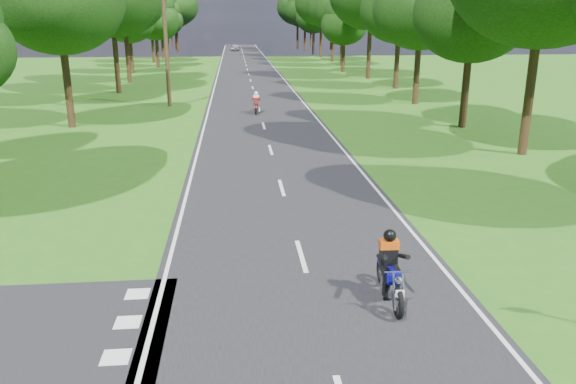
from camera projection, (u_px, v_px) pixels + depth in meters
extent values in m
plane|color=#296116|center=(312.00, 293.00, 12.29)|extent=(160.00, 160.00, 0.00)
cube|color=black|center=(249.00, 74.00, 59.83)|extent=(7.00, 140.00, 0.02)
cube|color=silver|center=(301.00, 256.00, 14.19)|extent=(0.12, 2.00, 0.01)
cube|color=silver|center=(282.00, 188.00, 19.89)|extent=(0.12, 2.00, 0.01)
cube|color=silver|center=(271.00, 150.00, 25.60)|extent=(0.12, 2.00, 0.01)
cube|color=silver|center=(264.00, 126.00, 31.30)|extent=(0.12, 2.00, 0.01)
cube|color=silver|center=(259.00, 109.00, 37.01)|extent=(0.12, 2.00, 0.01)
cube|color=silver|center=(255.00, 97.00, 42.71)|extent=(0.12, 2.00, 0.01)
cube|color=silver|center=(253.00, 88.00, 48.41)|extent=(0.12, 2.00, 0.01)
cube|color=silver|center=(250.00, 80.00, 54.12)|extent=(0.12, 2.00, 0.01)
cube|color=silver|center=(249.00, 74.00, 59.82)|extent=(0.12, 2.00, 0.01)
cube|color=silver|center=(247.00, 69.00, 65.53)|extent=(0.12, 2.00, 0.01)
cube|color=silver|center=(246.00, 65.00, 71.23)|extent=(0.12, 2.00, 0.01)
cube|color=silver|center=(245.00, 62.00, 76.93)|extent=(0.12, 2.00, 0.01)
cube|color=silver|center=(244.00, 59.00, 82.64)|extent=(0.12, 2.00, 0.01)
cube|color=silver|center=(243.00, 56.00, 88.34)|extent=(0.12, 2.00, 0.01)
cube|color=silver|center=(243.00, 54.00, 94.05)|extent=(0.12, 2.00, 0.01)
cube|color=silver|center=(242.00, 52.00, 99.75)|extent=(0.12, 2.00, 0.01)
cube|color=silver|center=(242.00, 50.00, 105.45)|extent=(0.12, 2.00, 0.01)
cube|color=silver|center=(241.00, 48.00, 111.16)|extent=(0.12, 2.00, 0.01)
cube|color=silver|center=(241.00, 47.00, 116.86)|extent=(0.12, 2.00, 0.01)
cube|color=silver|center=(240.00, 45.00, 122.57)|extent=(0.12, 2.00, 0.01)
cube|color=silver|center=(218.00, 75.00, 59.52)|extent=(0.10, 140.00, 0.01)
cube|color=silver|center=(280.00, 74.00, 60.12)|extent=(0.10, 140.00, 0.01)
cube|color=silver|center=(116.00, 357.00, 9.95)|extent=(0.50, 0.50, 0.01)
cube|color=silver|center=(128.00, 322.00, 11.09)|extent=(0.50, 0.50, 0.01)
cube|color=silver|center=(138.00, 294.00, 12.23)|extent=(0.50, 0.50, 0.01)
cylinder|color=black|center=(68.00, 91.00, 30.50)|extent=(0.40, 0.40, 3.91)
cylinder|color=black|center=(67.00, 77.00, 38.31)|extent=(0.40, 0.40, 3.79)
ellipsoid|color=#0C330B|center=(59.00, 5.00, 36.92)|extent=(6.64, 6.64, 5.64)
cylinder|color=black|center=(117.00, 66.00, 44.52)|extent=(0.40, 0.40, 4.32)
cylinder|color=black|center=(128.00, 59.00, 51.60)|extent=(0.40, 0.40, 4.40)
cylinder|color=black|center=(132.00, 58.00, 60.86)|extent=(0.40, 0.40, 3.20)
ellipsoid|color=#0C330B|center=(128.00, 20.00, 59.69)|extent=(5.60, 5.60, 4.76)
ellipsoid|color=#0C330B|center=(127.00, 5.00, 59.23)|extent=(4.80, 4.80, 4.08)
cylinder|color=black|center=(158.00, 54.00, 68.04)|extent=(0.40, 0.40, 3.22)
ellipsoid|color=#0C330B|center=(155.00, 20.00, 66.86)|extent=(5.64, 5.64, 4.79)
ellipsoid|color=#0C330B|center=(154.00, 6.00, 66.39)|extent=(4.83, 4.83, 4.11)
cylinder|color=black|center=(153.00, 49.00, 75.22)|extent=(0.40, 0.40, 3.61)
ellipsoid|color=#0C330B|center=(151.00, 14.00, 73.90)|extent=(6.31, 6.31, 5.37)
ellipsoid|color=#0C330B|center=(150.00, 0.00, 73.38)|extent=(5.41, 5.41, 4.60)
cylinder|color=black|center=(163.00, 49.00, 82.83)|extent=(0.40, 0.40, 2.67)
ellipsoid|color=#0C330B|center=(161.00, 26.00, 81.85)|extent=(4.67, 4.67, 3.97)
ellipsoid|color=#0C330B|center=(161.00, 17.00, 81.47)|extent=(4.00, 4.00, 3.40)
ellipsoid|color=#0C330B|center=(160.00, 8.00, 81.08)|extent=(3.00, 3.00, 2.55)
cylinder|color=black|center=(168.00, 45.00, 91.45)|extent=(0.40, 0.40, 3.09)
ellipsoid|color=#0C330B|center=(166.00, 21.00, 90.33)|extent=(5.40, 5.40, 4.59)
ellipsoid|color=#0C330B|center=(166.00, 11.00, 89.88)|extent=(4.63, 4.63, 3.93)
ellipsoid|color=#0C330B|center=(165.00, 1.00, 89.43)|extent=(3.47, 3.47, 2.95)
cylinder|color=black|center=(177.00, 39.00, 97.52)|extent=(0.40, 0.40, 4.48)
ellipsoid|color=#0C330B|center=(175.00, 6.00, 95.89)|extent=(7.84, 7.84, 6.66)
cylinder|color=black|center=(176.00, 39.00, 106.02)|extent=(0.40, 0.40, 4.09)
ellipsoid|color=#0C330B|center=(175.00, 11.00, 104.52)|extent=(7.16, 7.16, 6.09)
cylinder|color=black|center=(528.00, 103.00, 24.21)|extent=(0.40, 0.40, 4.56)
cylinder|color=black|center=(465.00, 95.00, 30.53)|extent=(0.40, 0.40, 3.49)
ellipsoid|color=#0C330B|center=(472.00, 12.00, 29.25)|extent=(6.12, 6.12, 5.20)
cylinder|color=black|center=(416.00, 77.00, 38.96)|extent=(0.40, 0.40, 3.69)
ellipsoid|color=#0C330B|center=(421.00, 8.00, 37.61)|extent=(6.46, 6.46, 5.49)
cylinder|color=black|center=(397.00, 66.00, 47.46)|extent=(0.40, 0.40, 3.74)
ellipsoid|color=#0C330B|center=(400.00, 9.00, 46.09)|extent=(6.55, 6.55, 5.57)
cylinder|color=black|center=(369.00, 55.00, 55.18)|extent=(0.40, 0.40, 4.64)
cylinder|color=black|center=(343.00, 59.00, 62.17)|extent=(0.40, 0.40, 2.91)
ellipsoid|color=#0C330B|center=(344.00, 25.00, 61.11)|extent=(5.09, 5.09, 4.33)
ellipsoid|color=#0C330B|center=(345.00, 11.00, 60.69)|extent=(4.36, 4.36, 3.71)
cylinder|color=black|center=(342.00, 50.00, 69.25)|extent=(0.40, 0.40, 3.88)
ellipsoid|color=#0C330B|center=(343.00, 10.00, 67.83)|extent=(6.78, 6.78, 5.77)
cylinder|color=black|center=(333.00, 46.00, 77.29)|extent=(0.40, 0.40, 4.18)
ellipsoid|color=#0C330B|center=(334.00, 7.00, 75.76)|extent=(7.31, 7.31, 6.21)
cylinder|color=black|center=(321.00, 42.00, 85.71)|extent=(0.40, 0.40, 4.63)
ellipsoid|color=#0C330B|center=(321.00, 2.00, 84.02)|extent=(8.11, 8.11, 6.89)
cylinder|color=black|center=(313.00, 44.00, 92.82)|extent=(0.40, 0.40, 3.36)
ellipsoid|color=#0C330B|center=(314.00, 18.00, 91.59)|extent=(5.88, 5.88, 5.00)
ellipsoid|color=#0C330B|center=(314.00, 7.00, 91.10)|extent=(5.04, 5.04, 4.29)
cylinder|color=black|center=(305.00, 40.00, 99.53)|extent=(0.40, 0.40, 4.09)
ellipsoid|color=#0C330B|center=(305.00, 10.00, 98.04)|extent=(7.15, 7.15, 6.08)
cylinder|color=black|center=(297.00, 37.00, 106.81)|extent=(0.40, 0.40, 4.48)
ellipsoid|color=#0C330B|center=(298.00, 7.00, 105.17)|extent=(7.84, 7.84, 6.66)
cylinder|color=black|center=(172.00, 38.00, 115.04)|extent=(0.40, 0.40, 3.84)
ellipsoid|color=#0C330B|center=(171.00, 13.00, 113.64)|extent=(6.72, 6.72, 5.71)
ellipsoid|color=#0C330B|center=(170.00, 4.00, 113.08)|extent=(5.76, 5.76, 4.90)
cylinder|color=black|center=(311.00, 36.00, 119.51)|extent=(0.40, 0.40, 4.16)
ellipsoid|color=#0C330B|center=(311.00, 11.00, 117.99)|extent=(7.28, 7.28, 6.19)
ellipsoid|color=#0C330B|center=(311.00, 1.00, 117.38)|extent=(6.24, 6.24, 5.30)
cylinder|color=black|center=(152.00, 41.00, 100.65)|extent=(0.40, 0.40, 3.52)
ellipsoid|color=#0C330B|center=(151.00, 16.00, 99.36)|extent=(6.16, 6.16, 5.24)
ellipsoid|color=#0C330B|center=(150.00, 6.00, 98.85)|extent=(5.28, 5.28, 4.49)
cylinder|color=black|center=(331.00, 37.00, 106.33)|extent=(0.40, 0.40, 4.48)
ellipsoid|color=#0C330B|center=(332.00, 7.00, 104.69)|extent=(7.84, 7.84, 6.66)
cylinder|color=#382616|center=(166.00, 46.00, 37.19)|extent=(0.26, 0.26, 8.00)
imported|color=#B2B5B9|center=(235.00, 47.00, 102.78)|extent=(1.67, 3.68, 1.23)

